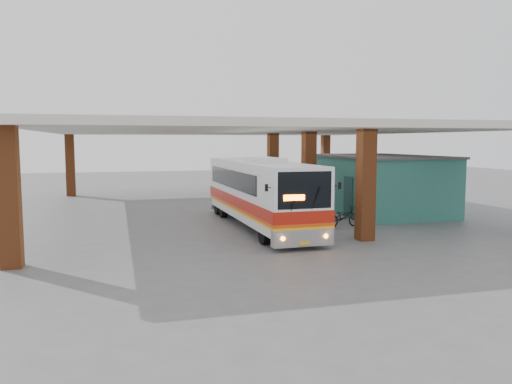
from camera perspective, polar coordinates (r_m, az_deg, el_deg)
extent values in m
plane|color=#515154|center=(21.79, 1.53, -4.42)|extent=(90.00, 90.00, 0.00)
cube|color=brown|center=(19.89, 12.42, 0.79)|extent=(0.60, 0.60, 4.35)
cube|color=brown|center=(25.33, 6.04, 1.95)|extent=(0.60, 0.60, 4.35)
cube|color=brown|center=(30.97, 1.94, 2.68)|extent=(0.60, 0.60, 4.35)
cube|color=brown|center=(16.87, -26.36, -0.57)|extent=(0.60, 0.60, 4.35)
cube|color=brown|center=(37.66, -20.46, 2.88)|extent=(0.60, 0.60, 4.35)
cube|color=brown|center=(40.92, 7.93, 3.40)|extent=(0.60, 0.60, 4.35)
cube|color=beige|center=(27.84, -1.43, 7.12)|extent=(21.00, 23.00, 0.30)
cube|color=#29665B|center=(28.22, 13.79, 0.84)|extent=(5.00, 8.00, 3.00)
cube|color=#494949|center=(28.13, 13.87, 3.98)|extent=(5.20, 8.20, 0.12)
cube|color=#143937|center=(25.77, 10.52, -0.56)|extent=(0.08, 0.95, 2.10)
cube|color=black|center=(28.41, 7.88, 1.59)|extent=(0.08, 1.20, 1.00)
cube|color=black|center=(28.40, 7.83, 1.59)|extent=(0.04, 1.30, 1.10)
cube|color=white|center=(22.50, 0.37, 0.31)|extent=(2.46, 10.85, 2.52)
cube|color=white|center=(21.55, 1.08, 3.67)|extent=(1.13, 2.72, 0.23)
cube|color=gray|center=(17.78, 5.36, -5.16)|extent=(2.28, 0.40, 0.63)
cube|color=#AB180B|center=(22.56, 0.37, -0.94)|extent=(2.50, 10.85, 0.45)
cube|color=#DA450C|center=(22.59, 0.37, -1.66)|extent=(2.50, 10.85, 0.12)
cube|color=#FFB215|center=(22.60, 0.37, -1.92)|extent=(2.50, 10.85, 0.09)
cube|color=black|center=(17.43, 5.56, 0.21)|extent=(2.00, 0.14, 1.31)
cube|color=black|center=(22.85, -2.89, 1.52)|extent=(0.21, 8.10, 0.81)
cube|color=black|center=(23.50, 2.50, 1.64)|extent=(0.21, 8.10, 0.81)
cube|color=#FF5905|center=(17.25, 4.38, -0.65)|extent=(0.77, 0.06, 0.20)
sphere|color=orange|center=(17.31, 3.10, -5.35)|extent=(0.16, 0.16, 0.16)
sphere|color=orange|center=(17.92, 8.00, -5.01)|extent=(0.16, 0.16, 0.16)
cube|color=#FFB215|center=(17.63, 5.60, -5.85)|extent=(0.41, 0.04, 0.11)
cylinder|color=black|center=(18.82, 1.00, -4.66)|extent=(0.31, 0.91, 0.90)
cylinder|color=black|center=(19.47, 6.32, -4.34)|extent=(0.31, 0.91, 0.90)
cylinder|color=black|center=(25.43, -3.76, -1.92)|extent=(0.31, 0.91, 0.90)
cylinder|color=black|center=(25.92, 0.31, -1.76)|extent=(0.31, 0.91, 0.90)
cylinder|color=black|center=(26.56, -4.33, -1.59)|extent=(0.31, 0.91, 0.90)
cylinder|color=black|center=(27.03, -0.41, -1.45)|extent=(0.31, 0.91, 0.90)
imported|color=black|center=(22.89, 9.95, -2.80)|extent=(1.89, 0.92, 0.95)
imported|color=red|center=(18.75, 6.68, -3.69)|extent=(0.69, 0.64, 1.58)
cube|color=red|center=(29.34, 6.39, -1.31)|extent=(0.51, 0.51, 0.06)
cube|color=red|center=(29.35, 6.76, -0.75)|extent=(0.12, 0.45, 0.64)
cylinder|color=black|center=(29.14, 6.12, -1.63)|extent=(0.03, 0.03, 0.21)
cylinder|color=black|center=(29.22, 6.81, -1.62)|extent=(0.03, 0.03, 0.21)
cylinder|color=black|center=(29.49, 5.96, -1.54)|extent=(0.03, 0.03, 0.21)
cylinder|color=black|center=(29.57, 6.64, -1.53)|extent=(0.03, 0.03, 0.21)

